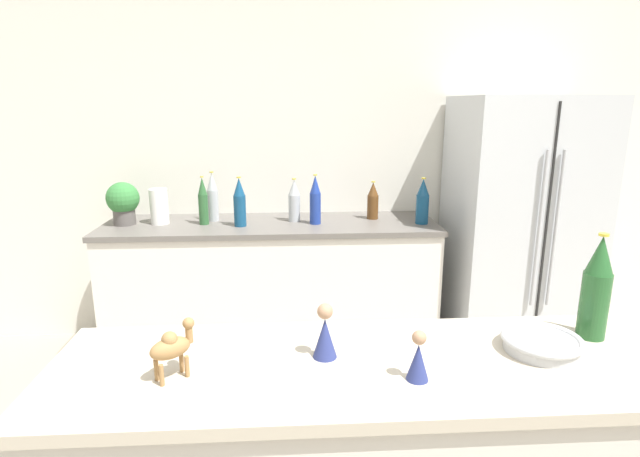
{
  "coord_description": "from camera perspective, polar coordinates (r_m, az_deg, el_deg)",
  "views": [
    {
      "loc": [
        -0.2,
        -0.78,
        1.66
      ],
      "look_at": [
        -0.06,
        1.43,
        1.1
      ],
      "focal_mm": 28.0,
      "sensor_mm": 36.0,
      "label": 1
    }
  ],
  "objects": [
    {
      "name": "camel_figurine",
      "position": [
        1.39,
        -16.55,
        -12.77
      ],
      "size": [
        0.12,
        0.11,
        0.16
      ],
      "color": "olive",
      "rests_on": "bar_counter"
    },
    {
      "name": "back_bottle_1",
      "position": [
        3.19,
        -0.54,
        3.24
      ],
      "size": [
        0.07,
        0.07,
        0.32
      ],
      "color": "navy",
      "rests_on": "back_counter"
    },
    {
      "name": "back_bottle_6",
      "position": [
        3.27,
        11.64,
        3.01
      ],
      "size": [
        0.08,
        0.08,
        0.3
      ],
      "color": "navy",
      "rests_on": "back_counter"
    },
    {
      "name": "wine_bottle",
      "position": [
        1.74,
        29.03,
        -6.01
      ],
      "size": [
        0.08,
        0.08,
        0.33
      ],
      "color": "#235628",
      "rests_on": "bar_counter"
    },
    {
      "name": "back_bottle_2",
      "position": [
        3.27,
        -13.22,
        3.02
      ],
      "size": [
        0.06,
        0.06,
        0.31
      ],
      "color": "#2D6033",
      "rests_on": "back_counter"
    },
    {
      "name": "wise_man_figurine_crimson",
      "position": [
        1.36,
        11.15,
        -14.4
      ],
      "size": [
        0.06,
        0.06,
        0.14
      ],
      "color": "navy",
      "rests_on": "bar_counter"
    },
    {
      "name": "fruit_bowl",
      "position": [
        1.63,
        24.0,
        -11.84
      ],
      "size": [
        0.23,
        0.23,
        0.05
      ],
      "color": "#B7BABF",
      "rests_on": "bar_counter"
    },
    {
      "name": "potted_plant",
      "position": [
        3.41,
        -21.59,
        2.9
      ],
      "size": [
        0.2,
        0.2,
        0.27
      ],
      "color": "#595451",
      "rests_on": "back_counter"
    },
    {
      "name": "paper_towel_roll",
      "position": [
        3.37,
        -17.91,
        2.41
      ],
      "size": [
        0.11,
        0.11,
        0.23
      ],
      "color": "white",
      "rests_on": "back_counter"
    },
    {
      "name": "back_counter",
      "position": [
        3.41,
        -5.43,
        -6.68
      ],
      "size": [
        2.16,
        0.63,
        0.9
      ],
      "color": "silver",
      "rests_on": "ground_plane"
    },
    {
      "name": "refrigerator",
      "position": [
        3.55,
        21.66,
        -0.02
      ],
      "size": [
        0.85,
        0.73,
        1.7
      ],
      "color": "silver",
      "rests_on": "ground_plane"
    },
    {
      "name": "wise_man_figurine_blue",
      "position": [
        1.44,
        0.57,
        -12.01
      ],
      "size": [
        0.07,
        0.07,
        0.16
      ],
      "color": "navy",
      "rests_on": "bar_counter"
    },
    {
      "name": "back_bottle_3",
      "position": [
        3.35,
        -12.17,
        3.5
      ],
      "size": [
        0.07,
        0.07,
        0.33
      ],
      "color": "#B2B7BC",
      "rests_on": "back_counter"
    },
    {
      "name": "back_bottle_4",
      "position": [
        3.36,
        6.06,
        3.14
      ],
      "size": [
        0.08,
        0.08,
        0.26
      ],
      "color": "brown",
      "rests_on": "back_counter"
    },
    {
      "name": "back_bottle_5",
      "position": [
        3.17,
        -9.17,
        2.93
      ],
      "size": [
        0.08,
        0.08,
        0.31
      ],
      "color": "navy",
      "rests_on": "back_counter"
    },
    {
      "name": "back_bottle_0",
      "position": [
        3.27,
        -2.96,
        3.17
      ],
      "size": [
        0.08,
        0.08,
        0.29
      ],
      "color": "#B2B7BC",
      "rests_on": "back_counter"
    },
    {
      "name": "wall_back",
      "position": [
        3.54,
        -0.27,
        7.91
      ],
      "size": [
        8.0,
        0.06,
        2.55
      ],
      "color": "silver",
      "rests_on": "ground_plane"
    }
  ]
}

